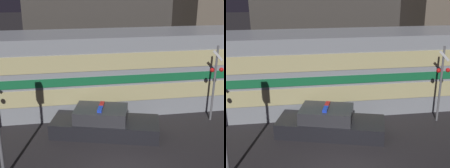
% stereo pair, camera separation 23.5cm
% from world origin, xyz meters
% --- Properties ---
extents(train, '(21.15, 3.19, 4.26)m').
position_xyz_m(train, '(1.02, 6.44, 2.13)').
color(train, '#999EA5').
rests_on(train, ground_plane).
extents(police_car, '(5.30, 3.13, 1.43)m').
position_xyz_m(police_car, '(-0.19, 3.25, 0.53)').
color(police_car, black).
rests_on(police_car, ground_plane).
extents(crossing_signal_near, '(0.70, 0.28, 3.91)m').
position_xyz_m(crossing_signal_near, '(5.47, 3.82, 2.25)').
color(crossing_signal_near, slate).
rests_on(crossing_signal_near, ground_plane).
extents(building_left, '(10.57, 4.62, 7.81)m').
position_xyz_m(building_left, '(0.78, 14.40, 3.90)').
color(building_left, '#47423D').
rests_on(building_left, ground_plane).
extents(building_center, '(7.03, 6.43, 8.69)m').
position_xyz_m(building_center, '(11.90, 16.20, 4.35)').
color(building_center, '#726656').
rests_on(building_center, ground_plane).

